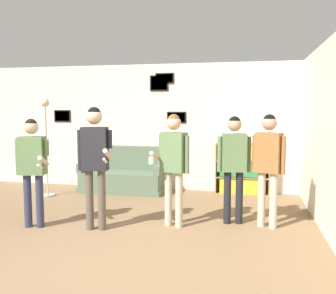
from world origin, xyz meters
TOP-DOWN VIEW (x-y plane):
  - ground_plane at (0.00, 0.00)m, footprint 20.00×20.00m
  - wall_back at (-0.00, 4.35)m, footprint 8.12×0.08m
  - wall_right at (2.89, 2.16)m, footprint 0.06×6.72m
  - couch at (-0.77, 3.94)m, footprint 1.77×0.80m
  - bookshelf at (1.71, 4.13)m, footprint 1.09×0.30m
  - floor_lamp at (-2.10, 3.16)m, footprint 0.28×0.28m
  - person_player_foreground_left at (-1.25, 1.29)m, footprint 0.53×0.42m
  - person_player_foreground_center at (-0.31, 1.37)m, footprint 0.53×0.45m
  - person_watcher_holding_cup at (0.75, 1.76)m, footprint 0.57×0.38m
  - person_spectator_near_bookshelf at (1.61, 2.09)m, footprint 0.49×0.26m
  - person_spectator_far_right at (2.11, 1.99)m, footprint 0.46×0.33m
  - drinking_cup at (1.62, 4.13)m, footprint 0.08×0.08m

SIDE VIEW (x-z plane):
  - ground_plane at x=0.00m, z-range 0.00..0.00m
  - couch at x=-0.77m, z-range -0.17..0.77m
  - bookshelf at x=1.71m, z-range 0.00..1.05m
  - person_player_foreground_left at x=-1.25m, z-range 0.17..1.77m
  - person_spectator_near_bookshelf at x=1.61m, z-range 0.18..1.81m
  - person_spectator_far_right at x=2.11m, z-range 0.19..1.85m
  - person_watcher_holding_cup at x=0.75m, z-range 0.19..1.85m
  - drinking_cup at x=1.62m, z-range 1.05..1.14m
  - person_player_foreground_center at x=-0.31m, z-range 0.21..1.98m
  - floor_lamp at x=-2.10m, z-range 0.23..2.18m
  - wall_right at x=2.89m, z-range 0.00..2.70m
  - wall_back at x=0.00m, z-range 0.01..2.71m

